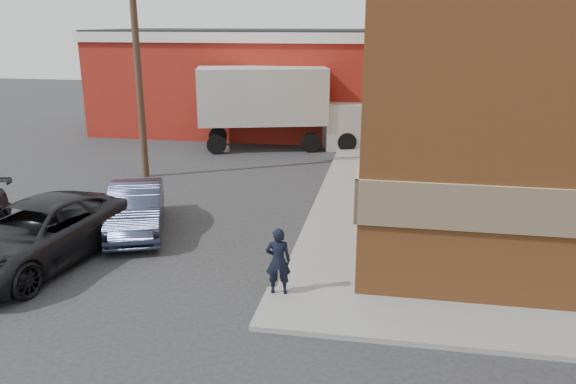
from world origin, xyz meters
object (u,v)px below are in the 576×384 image
at_px(utility_pole, 137,56).
at_px(suv_a, 36,234).
at_px(man, 278,261).
at_px(warehouse, 248,80).
at_px(box_truck, 278,102).
at_px(sedan, 136,209).

relative_size(utility_pole, suv_a, 1.56).
bearing_deg(man, suv_a, -14.87).
relative_size(man, suv_a, 0.27).
bearing_deg(man, warehouse, -82.25).
relative_size(man, box_truck, 0.19).
bearing_deg(man, sedan, -42.54).
bearing_deg(suv_a, box_truck, 86.85).
bearing_deg(warehouse, suv_a, -91.90).
height_order(warehouse, utility_pole, utility_pole).
bearing_deg(utility_pole, warehouse, 82.23).
height_order(utility_pole, sedan, utility_pole).
distance_m(warehouse, box_truck, 5.58).
relative_size(warehouse, man, 10.50).
distance_m(warehouse, suv_a, 19.61).
xyz_separation_m(utility_pole, suv_a, (0.85, -8.50, -3.94)).
height_order(sedan, suv_a, suv_a).
bearing_deg(utility_pole, box_truck, 55.52).
bearing_deg(man, utility_pole, -59.96).
bearing_deg(warehouse, man, -74.02).
relative_size(man, sedan, 0.36).
height_order(man, box_truck, box_truck).
xyz_separation_m(warehouse, man, (5.80, -20.25, -1.92)).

